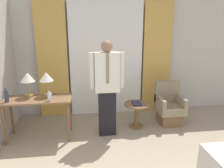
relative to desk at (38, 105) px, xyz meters
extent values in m
cube|color=beige|center=(1.37, 1.17, 0.70)|extent=(10.00, 0.06, 2.70)
cube|color=white|center=(1.37, 1.04, 0.64)|extent=(1.65, 0.06, 2.58)
cube|color=gold|center=(0.17, 1.04, 0.64)|extent=(0.66, 0.06, 2.58)
cube|color=gold|center=(2.56, 1.04, 0.64)|extent=(0.66, 0.06, 2.58)
cube|color=brown|center=(0.00, 0.00, 0.11)|extent=(1.22, 0.54, 0.03)
cylinder|color=brown|center=(-0.55, -0.21, -0.28)|extent=(0.05, 0.05, 0.75)
cylinder|color=brown|center=(0.55, -0.21, -0.28)|extent=(0.05, 0.05, 0.75)
cylinder|color=brown|center=(-0.55, 0.21, -0.28)|extent=(0.05, 0.05, 0.75)
cylinder|color=brown|center=(0.55, 0.21, -0.28)|extent=(0.05, 0.05, 0.75)
cylinder|color=#9E7F47|center=(-0.16, 0.13, 0.14)|extent=(0.15, 0.15, 0.04)
cylinder|color=#9E7F47|center=(-0.16, 0.13, 0.28)|extent=(0.02, 0.02, 0.25)
cone|color=silver|center=(-0.16, 0.13, 0.49)|extent=(0.25, 0.25, 0.17)
cylinder|color=#9E7F47|center=(0.16, 0.13, 0.14)|extent=(0.15, 0.15, 0.04)
cylinder|color=#9E7F47|center=(0.16, 0.13, 0.28)|extent=(0.02, 0.02, 0.25)
cone|color=silver|center=(0.16, 0.13, 0.49)|extent=(0.25, 0.25, 0.17)
cylinder|color=#2D3851|center=(-0.48, -0.12, 0.22)|extent=(0.07, 0.07, 0.20)
cylinder|color=#2D3851|center=(-0.48, -0.12, 0.35)|extent=(0.03, 0.03, 0.06)
cylinder|color=silver|center=(0.24, -0.16, 0.19)|extent=(0.07, 0.07, 0.14)
cylinder|color=silver|center=(0.24, -0.16, 0.28)|extent=(0.03, 0.03, 0.04)
cube|color=black|center=(1.26, -0.04, -0.22)|extent=(0.32, 0.17, 0.87)
cube|color=silver|center=(1.26, -0.04, 0.58)|extent=(0.44, 0.20, 0.72)
cube|color=#847556|center=(1.26, -0.15, 0.67)|extent=(0.06, 0.01, 0.54)
cylinder|color=silver|center=(0.99, -0.04, 0.61)|extent=(0.10, 0.10, 0.65)
cylinder|color=silver|center=(1.53, -0.04, 0.61)|extent=(0.10, 0.10, 0.65)
sphere|color=#936B51|center=(1.26, -0.04, 1.04)|extent=(0.21, 0.21, 0.21)
cube|color=brown|center=(2.64, 0.26, -0.53)|extent=(0.45, 0.46, 0.26)
cube|color=gray|center=(2.64, 0.26, -0.32)|extent=(0.53, 0.54, 0.16)
cube|color=gray|center=(2.64, 0.49, 0.00)|extent=(0.53, 0.10, 0.47)
cube|color=gray|center=(2.42, 0.26, -0.15)|extent=(0.08, 0.54, 0.18)
cube|color=gray|center=(2.87, 0.26, -0.15)|extent=(0.08, 0.54, 0.18)
cylinder|color=brown|center=(1.90, 0.18, -0.64)|extent=(0.29, 0.29, 0.02)
cylinder|color=brown|center=(1.90, 0.18, -0.41)|extent=(0.08, 0.08, 0.49)
cylinder|color=brown|center=(1.90, 0.18, -0.15)|extent=(0.52, 0.52, 0.02)
cube|color=#2D334C|center=(1.89, 0.17, -0.13)|extent=(0.18, 0.26, 0.03)
camera|label=1|loc=(0.85, -3.87, 1.42)|focal=35.00mm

